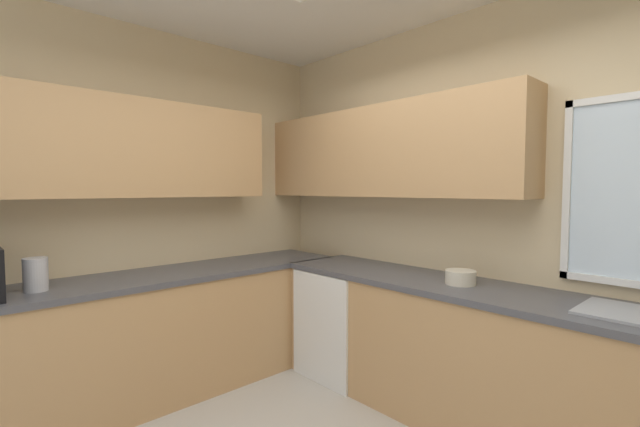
# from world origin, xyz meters

# --- Properties ---
(room_shell) EXTENTS (4.09, 3.44, 2.81)m
(room_shell) POSITION_xyz_m (-0.36, 0.50, 1.82)
(room_shell) COLOR beige
(room_shell) RESTS_ON ground_plane
(counter_run_left) EXTENTS (0.65, 3.05, 0.90)m
(counter_run_left) POSITION_xyz_m (-1.67, 0.00, 0.45)
(counter_run_left) COLOR tan
(counter_run_left) RESTS_ON ground_plane
(counter_run_back) EXTENTS (3.18, 0.65, 0.90)m
(counter_run_back) POSITION_xyz_m (0.21, 1.35, 0.45)
(counter_run_back) COLOR tan
(counter_run_back) RESTS_ON ground_plane
(dishwasher) EXTENTS (0.60, 0.60, 0.85)m
(dishwasher) POSITION_xyz_m (-1.01, 1.32, 0.43)
(dishwasher) COLOR white
(dishwasher) RESTS_ON ground_plane
(kettle) EXTENTS (0.13, 0.13, 0.20)m
(kettle) POSITION_xyz_m (-1.65, -0.69, 1.00)
(kettle) COLOR #B7B7BC
(kettle) RESTS_ON counter_run_left
(bowl) EXTENTS (0.19, 0.19, 0.09)m
(bowl) POSITION_xyz_m (-0.01, 1.35, 0.94)
(bowl) COLOR beige
(bowl) RESTS_ON counter_run_back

